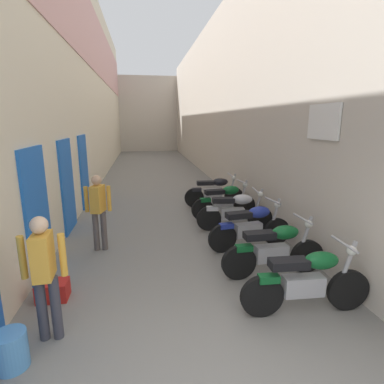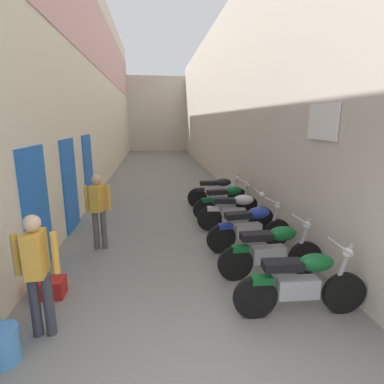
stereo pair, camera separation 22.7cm
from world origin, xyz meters
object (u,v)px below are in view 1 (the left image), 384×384
Objects in this scene: motorcycle_fifth at (225,201)px; pedestrian_by_doorway at (44,270)px; plastic_crate at (53,291)px; motorcycle_second at (275,249)px; motorcycle_nearest at (308,280)px; water_jug_near_door at (11,350)px; motorcycle_sixth at (215,191)px; motorcycle_third at (251,226)px; pedestrian_mid_alley at (98,207)px; motorcycle_fourth at (235,211)px.

motorcycle_fifth is 5.45m from pedestrian_by_doorway.
plastic_crate is at bearing -136.39° from motorcycle_fifth.
motorcycle_fifth is (-0.00, 3.24, 0.00)m from motorcycle_second.
motorcycle_nearest reaches higher than water_jug_near_door.
motorcycle_fifth is 1.00× the size of motorcycle_sixth.
water_jug_near_door is (-3.63, -2.62, -0.29)m from motorcycle_third.
plastic_crate is at bearing -159.74° from motorcycle_third.
pedestrian_by_doorway is 0.87m from water_jug_near_door.
motorcycle_sixth is at bearing 58.46° from pedestrian_by_doorway.
motorcycle_second is at bearing -90.00° from motorcycle_third.
motorcycle_second and motorcycle_sixth have the same top height.
pedestrian_mid_alley is at bearing -152.10° from motorcycle_fifth.
motorcycle_second is 4.41× the size of water_jug_near_door.
water_jug_near_door is at bearing -124.50° from pedestrian_by_doorway.
pedestrian_mid_alley is 1.98m from plastic_crate.
motorcycle_second and motorcycle_fifth have the same top height.
motorcycle_third is 2.08m from motorcycle_fifth.
motorcycle_nearest is 2.23m from motorcycle_third.
motorcycle_sixth is at bearing 90.00° from motorcycle_nearest.
pedestrian_by_doorway reaches higher than motorcycle_third.
motorcycle_nearest is 3.34m from motorcycle_fourth.
water_jug_near_door is 0.95× the size of plastic_crate.
motorcycle_third is 1.17× the size of pedestrian_mid_alley.
motorcycle_third is (-0.00, 2.23, 0.00)m from motorcycle_nearest.
motorcycle_second is at bearing -90.00° from motorcycle_fifth.
motorcycle_sixth is (-0.00, 5.48, 0.00)m from motorcycle_nearest.
plastic_crate is (-3.56, -4.57, -0.36)m from motorcycle_sixth.
motorcycle_second is 1.00× the size of motorcycle_fourth.
motorcycle_fourth reaches higher than water_jug_near_door.
motorcycle_nearest is at bearing -90.00° from motorcycle_second.
water_jug_near_door is (-3.63, -4.70, -0.29)m from motorcycle_fifth.
motorcycle_third and motorcycle_fifth have the same top height.
motorcycle_fourth is 1.00× the size of motorcycle_fifth.
motorcycle_third is at bearing 90.00° from motorcycle_nearest.
motorcycle_nearest is 4.41× the size of water_jug_near_door.
motorcycle_fourth is at bearing -90.00° from motorcycle_sixth.
pedestrian_mid_alley reaches higher than water_jug_near_door.
motorcycle_sixth is at bearing 90.00° from motorcycle_third.
motorcycle_fifth is at bearing 51.98° from pedestrian_by_doorway.
water_jug_near_door reaches higher than plastic_crate.
pedestrian_by_doorway is at bearing -121.54° from motorcycle_sixth.
motorcycle_fourth and motorcycle_sixth have the same top height.
motorcycle_sixth is at bearing 52.04° from plastic_crate.
motorcycle_second is (0.00, 1.06, 0.00)m from motorcycle_nearest.
motorcycle_fifth is 4.39× the size of water_jug_near_door.
plastic_crate is at bearing 165.63° from motorcycle_nearest.
motorcycle_second is 1.16m from motorcycle_third.
motorcycle_fourth is 4.40× the size of water_jug_near_door.
motorcycle_fourth is (-0.00, 2.28, 0.00)m from motorcycle_second.
motorcycle_fifth is 1.18× the size of pedestrian_mid_alley.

